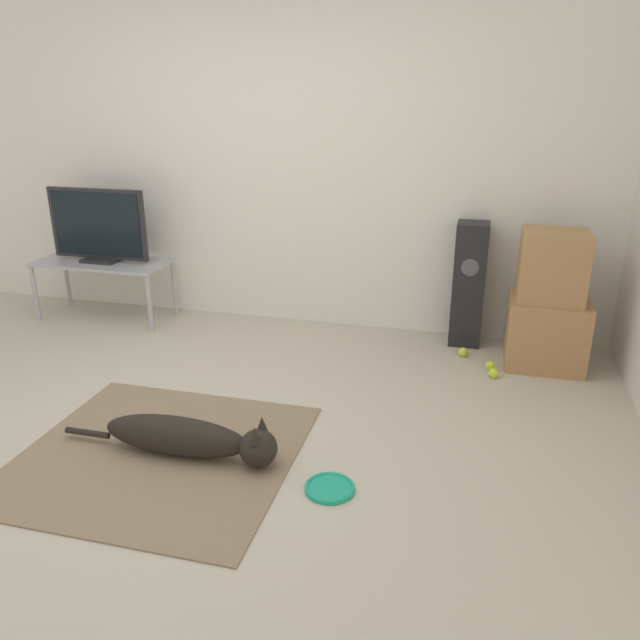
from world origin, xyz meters
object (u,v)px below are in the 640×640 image
at_px(frisbee, 330,488).
at_px(floor_speaker, 469,285).
at_px(dog, 192,438).
at_px(cardboard_box_lower, 546,332).
at_px(tv, 98,226).
at_px(tennis_ball_by_boxes, 490,366).
at_px(tennis_ball_near_speaker, 463,352).
at_px(cardboard_box_upper, 553,266).
at_px(tennis_ball_loose_on_carpet, 494,373).
at_px(tv_stand, 103,268).

bearing_deg(frisbee, floor_speaker, 75.11).
distance_m(dog, cardboard_box_lower, 2.49).
bearing_deg(floor_speaker, tv, -176.51).
xyz_separation_m(frisbee, cardboard_box_lower, (1.08, 1.77, 0.22)).
bearing_deg(tennis_ball_by_boxes, dog, -135.01).
xyz_separation_m(dog, tennis_ball_near_speaker, (1.30, 1.68, -0.08)).
distance_m(cardboard_box_upper, tennis_ball_near_speaker, 0.85).
bearing_deg(dog, tennis_ball_loose_on_carpet, 42.31).
distance_m(tv, tennis_ball_by_boxes, 3.18).
bearing_deg(tv_stand, tennis_ball_loose_on_carpet, -7.20).
xyz_separation_m(cardboard_box_lower, tennis_ball_by_boxes, (-0.35, -0.19, -0.20)).
height_order(tennis_ball_near_speaker, tennis_ball_loose_on_carpet, same).
distance_m(frisbee, tennis_ball_by_boxes, 1.74).
bearing_deg(tv_stand, tv, 90.00).
height_order(cardboard_box_upper, tennis_ball_near_speaker, cardboard_box_upper).
xyz_separation_m(dog, tv_stand, (-1.60, 1.76, 0.31)).
xyz_separation_m(cardboard_box_upper, tennis_ball_loose_on_carpet, (-0.31, -0.29, -0.67)).
distance_m(floor_speaker, tennis_ball_near_speaker, 0.50).
bearing_deg(tennis_ball_loose_on_carpet, cardboard_box_lower, 43.30).
distance_m(frisbee, cardboard_box_lower, 2.09).
xyz_separation_m(floor_speaker, tennis_ball_near_speaker, (0.00, -0.27, -0.42)).
distance_m(cardboard_box_upper, tv_stand, 3.43).
bearing_deg(cardboard_box_lower, tennis_ball_near_speaker, -179.86).
relative_size(tv, tennis_ball_near_speaker, 12.50).
height_order(dog, tennis_ball_loose_on_carpet, dog).
distance_m(frisbee, tv, 3.09).
relative_size(floor_speaker, tv, 1.10).
distance_m(cardboard_box_upper, tennis_ball_loose_on_carpet, 0.79).
bearing_deg(tv, tv_stand, -90.00).
height_order(dog, floor_speaker, floor_speaker).
relative_size(tv, tennis_ball_loose_on_carpet, 12.50).
bearing_deg(tennis_ball_loose_on_carpet, tennis_ball_near_speaker, 124.51).
distance_m(tv, tennis_ball_loose_on_carpet, 3.21).
bearing_deg(tv_stand, dog, -47.80).
xyz_separation_m(dog, floor_speaker, (1.29, 1.94, 0.34)).
xyz_separation_m(dog, tennis_ball_loose_on_carpet, (1.51, 1.37, -0.08)).
bearing_deg(frisbee, tennis_ball_near_speaker, 72.89).
height_order(dog, tv_stand, tv_stand).
distance_m(frisbee, tv_stand, 3.02).
xyz_separation_m(cardboard_box_lower, cardboard_box_upper, (-0.02, -0.02, 0.47)).
relative_size(frisbee, tennis_ball_near_speaker, 3.65).
distance_m(frisbee, tennis_ball_near_speaker, 1.85).
distance_m(tennis_ball_by_boxes, tennis_ball_near_speaker, 0.27).
relative_size(dog, tennis_ball_loose_on_carpet, 18.15).
height_order(cardboard_box_lower, floor_speaker, floor_speaker).
xyz_separation_m(dog, tv, (-1.60, 1.77, 0.65)).
xyz_separation_m(dog, frisbee, (0.75, -0.09, -0.10)).
bearing_deg(tennis_ball_near_speaker, floor_speaker, 90.77).
distance_m(tv_stand, tv, 0.34).
height_order(frisbee, cardboard_box_upper, cardboard_box_upper).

